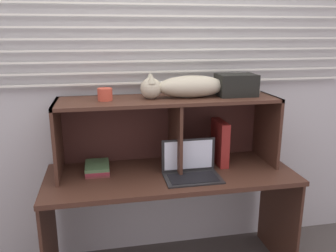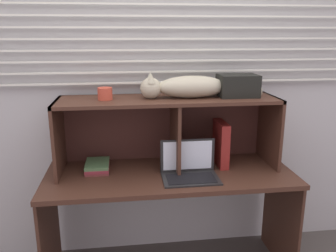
{
  "view_description": "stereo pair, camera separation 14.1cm",
  "coord_description": "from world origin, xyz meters",
  "px_view_note": "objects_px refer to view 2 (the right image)",
  "views": [
    {
      "loc": [
        -0.43,
        -1.86,
        1.62
      ],
      "look_at": [
        0.0,
        0.31,
        1.02
      ],
      "focal_mm": 37.35,
      "sensor_mm": 36.0,
      "label": 1
    },
    {
      "loc": [
        -0.29,
        -1.88,
        1.62
      ],
      "look_at": [
        0.0,
        0.31,
        1.02
      ],
      "focal_mm": 37.35,
      "sensor_mm": 36.0,
      "label": 2
    }
  ],
  "objects_px": {
    "cat": "(188,87)",
    "small_basket": "(105,94)",
    "binder_upright": "(221,143)",
    "laptop": "(189,170)",
    "storage_box": "(238,86)",
    "book_stack": "(98,166)"
  },
  "relations": [
    {
      "from": "cat",
      "to": "small_basket",
      "type": "relative_size",
      "value": 8.72
    },
    {
      "from": "binder_upright",
      "to": "small_basket",
      "type": "xyz_separation_m",
      "value": [
        -0.76,
        0.0,
        0.36
      ]
    },
    {
      "from": "laptop",
      "to": "small_basket",
      "type": "bearing_deg",
      "value": 160.16
    },
    {
      "from": "cat",
      "to": "storage_box",
      "type": "bearing_deg",
      "value": 0.0
    },
    {
      "from": "storage_box",
      "to": "cat",
      "type": "bearing_deg",
      "value": 180.0
    },
    {
      "from": "cat",
      "to": "laptop",
      "type": "bearing_deg",
      "value": -94.95
    },
    {
      "from": "cat",
      "to": "binder_upright",
      "type": "height_order",
      "value": "cat"
    },
    {
      "from": "small_basket",
      "to": "storage_box",
      "type": "height_order",
      "value": "storage_box"
    },
    {
      "from": "binder_upright",
      "to": "book_stack",
      "type": "distance_m",
      "value": 0.84
    },
    {
      "from": "cat",
      "to": "laptop",
      "type": "distance_m",
      "value": 0.53
    },
    {
      "from": "cat",
      "to": "storage_box",
      "type": "distance_m",
      "value": 0.33
    },
    {
      "from": "binder_upright",
      "to": "book_stack",
      "type": "relative_size",
      "value": 1.37
    },
    {
      "from": "binder_upright",
      "to": "book_stack",
      "type": "xyz_separation_m",
      "value": [
        -0.83,
        -0.0,
        -0.12
      ]
    },
    {
      "from": "binder_upright",
      "to": "storage_box",
      "type": "bearing_deg",
      "value": 0.0
    },
    {
      "from": "binder_upright",
      "to": "storage_box",
      "type": "xyz_separation_m",
      "value": [
        0.1,
        0.0,
        0.39
      ]
    },
    {
      "from": "book_stack",
      "to": "storage_box",
      "type": "height_order",
      "value": "storage_box"
    },
    {
      "from": "laptop",
      "to": "storage_box",
      "type": "relative_size",
      "value": 1.38
    },
    {
      "from": "laptop",
      "to": "small_basket",
      "type": "xyz_separation_m",
      "value": [
        -0.51,
        0.18,
        0.46
      ]
    },
    {
      "from": "cat",
      "to": "book_stack",
      "type": "height_order",
      "value": "cat"
    },
    {
      "from": "cat",
      "to": "storage_box",
      "type": "relative_size",
      "value": 3.14
    },
    {
      "from": "laptop",
      "to": "binder_upright",
      "type": "distance_m",
      "value": 0.33
    },
    {
      "from": "small_basket",
      "to": "book_stack",
      "type": "bearing_deg",
      "value": -179.28
    }
  ]
}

